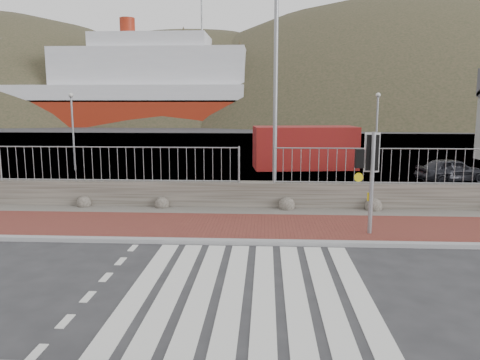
# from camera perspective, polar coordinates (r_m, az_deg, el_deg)

# --- Properties ---
(ground) EXTENTS (220.00, 220.00, 0.00)m
(ground) POSITION_cam_1_polar(r_m,az_deg,el_deg) (9.35, 1.03, -13.27)
(ground) COLOR #28282B
(ground) RESTS_ON ground
(sidewalk_far) EXTENTS (40.00, 3.00, 0.08)m
(sidewalk_far) POSITION_cam_1_polar(r_m,az_deg,el_deg) (13.60, 1.76, -5.80)
(sidewalk_far) COLOR brown
(sidewalk_far) RESTS_ON ground
(kerb_far) EXTENTS (40.00, 0.25, 0.12)m
(kerb_far) POSITION_cam_1_polar(r_m,az_deg,el_deg) (12.16, 1.58, -7.61)
(kerb_far) COLOR gray
(kerb_far) RESTS_ON ground
(zebra_crossing) EXTENTS (4.62, 5.60, 0.01)m
(zebra_crossing) POSITION_cam_1_polar(r_m,az_deg,el_deg) (9.35, 1.03, -13.24)
(zebra_crossing) COLOR silver
(zebra_crossing) RESTS_ON ground
(gravel_strip) EXTENTS (40.00, 1.50, 0.06)m
(gravel_strip) POSITION_cam_1_polar(r_m,az_deg,el_deg) (15.54, 1.95, -3.91)
(gravel_strip) COLOR #59544C
(gravel_strip) RESTS_ON ground
(stone_wall) EXTENTS (40.00, 0.60, 0.90)m
(stone_wall) POSITION_cam_1_polar(r_m,az_deg,el_deg) (16.24, 2.02, -1.82)
(stone_wall) COLOR #49443C
(stone_wall) RESTS_ON ground
(railing) EXTENTS (18.07, 0.07, 1.22)m
(railing) POSITION_cam_1_polar(r_m,az_deg,el_deg) (15.88, 2.03, 2.93)
(railing) COLOR gray
(railing) RESTS_ON stone_wall
(quay) EXTENTS (120.00, 40.00, 0.50)m
(quay) POSITION_cam_1_polar(r_m,az_deg,el_deg) (36.70, 2.69, 3.73)
(quay) COLOR #4C4C4F
(quay) RESTS_ON ground
(water) EXTENTS (220.00, 50.00, 0.05)m
(water) POSITION_cam_1_polar(r_m,az_deg,el_deg) (71.62, 2.96, 6.48)
(water) COLOR #3F4C54
(water) RESTS_ON ground
(ferry) EXTENTS (50.00, 16.00, 20.00)m
(ferry) POSITION_cam_1_polar(r_m,az_deg,el_deg) (80.51, -15.12, 10.31)
(ferry) COLOR maroon
(ferry) RESTS_ON ground
(hills_backdrop) EXTENTS (254.00, 90.00, 100.00)m
(hills_backdrop) POSITION_cam_1_polar(r_m,az_deg,el_deg) (100.34, 6.79, -6.10)
(hills_backdrop) COLOR #292E1C
(hills_backdrop) RESTS_ON ground
(traffic_signal_far) EXTENTS (0.67, 0.24, 2.84)m
(traffic_signal_far) POSITION_cam_1_polar(r_m,az_deg,el_deg) (12.98, 15.71, 2.25)
(traffic_signal_far) COLOR gray
(traffic_signal_far) RESTS_ON ground
(streetlight) EXTENTS (1.79, 0.60, 8.53)m
(streetlight) POSITION_cam_1_polar(r_m,az_deg,el_deg) (16.81, 4.87, 13.44)
(streetlight) COLOR gray
(streetlight) RESTS_ON ground
(shipping_container) EXTENTS (5.81, 2.96, 2.32)m
(shipping_container) POSITION_cam_1_polar(r_m,az_deg,el_deg) (26.17, 7.88, 3.94)
(shipping_container) COLOR maroon
(shipping_container) RESTS_ON ground
(car_a) EXTENTS (3.43, 1.98, 1.10)m
(car_a) POSITION_cam_1_polar(r_m,az_deg,el_deg) (23.66, 24.40, 1.12)
(car_a) COLOR black
(car_a) RESTS_ON ground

